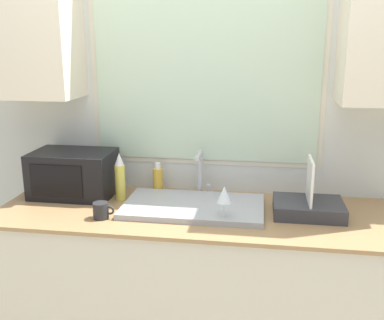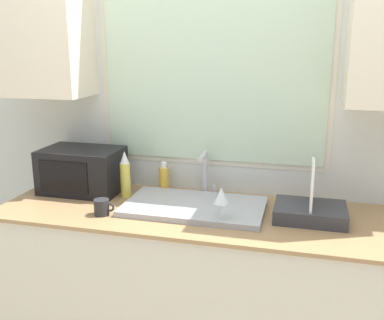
{
  "view_description": "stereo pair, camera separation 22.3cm",
  "coord_description": "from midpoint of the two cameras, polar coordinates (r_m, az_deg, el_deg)",
  "views": [
    {
      "loc": [
        0.31,
        -1.83,
        1.73
      ],
      "look_at": [
        -0.02,
        0.3,
        1.17
      ],
      "focal_mm": 42.0,
      "sensor_mm": 36.0,
      "label": 1
    },
    {
      "loc": [
        0.53,
        -1.78,
        1.73
      ],
      "look_at": [
        -0.02,
        0.3,
        1.17
      ],
      "focal_mm": 42.0,
      "sensor_mm": 36.0,
      "label": 2
    }
  ],
  "objects": [
    {
      "name": "countertop",
      "position": [
        2.54,
        -2.05,
        -15.84
      ],
      "size": [
        2.08,
        0.71,
        0.89
      ],
      "color": "beige",
      "rests_on": "ground_plane"
    },
    {
      "name": "soap_bottle",
      "position": [
        2.62,
        -6.8,
        -2.49
      ],
      "size": [
        0.06,
        0.06,
        0.18
      ],
      "color": "gold",
      "rests_on": "countertop"
    },
    {
      "name": "faucet",
      "position": [
        2.53,
        -1.46,
        -1.37
      ],
      "size": [
        0.08,
        0.14,
        0.26
      ],
      "color": "#B7B7BC",
      "rests_on": "countertop"
    },
    {
      "name": "microwave",
      "position": [
        2.66,
        -17.17,
        -1.68
      ],
      "size": [
        0.45,
        0.31,
        0.25
      ],
      "color": "black",
      "rests_on": "countertop"
    },
    {
      "name": "wine_glass",
      "position": [
        2.14,
        1.14,
        -4.62
      ],
      "size": [
        0.07,
        0.07,
        0.19
      ],
      "color": "silver",
      "rests_on": "countertop"
    },
    {
      "name": "wall_back",
      "position": [
        2.53,
        -0.84,
        7.25
      ],
      "size": [
        6.0,
        0.38,
        2.6
      ],
      "color": "silver",
      "rests_on": "ground_plane"
    },
    {
      "name": "sink_basin",
      "position": [
        2.36,
        -2.53,
        -5.96
      ],
      "size": [
        0.73,
        0.43,
        0.03
      ],
      "color": "#9EA0A5",
      "rests_on": "countertop"
    },
    {
      "name": "dish_rack",
      "position": [
        2.32,
        11.91,
        -5.76
      ],
      "size": [
        0.35,
        0.27,
        0.29
      ],
      "color": "#333338",
      "rests_on": "countertop"
    },
    {
      "name": "spray_bottle",
      "position": [
        2.52,
        -11.66,
        -2.2
      ],
      "size": [
        0.06,
        0.06,
        0.27
      ],
      "color": "#D8CC4C",
      "rests_on": "countertop"
    },
    {
      "name": "mug_near_sink",
      "position": [
        2.3,
        -14.22,
        -6.29
      ],
      "size": [
        0.11,
        0.08,
        0.08
      ],
      "color": "#262628",
      "rests_on": "countertop"
    }
  ]
}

